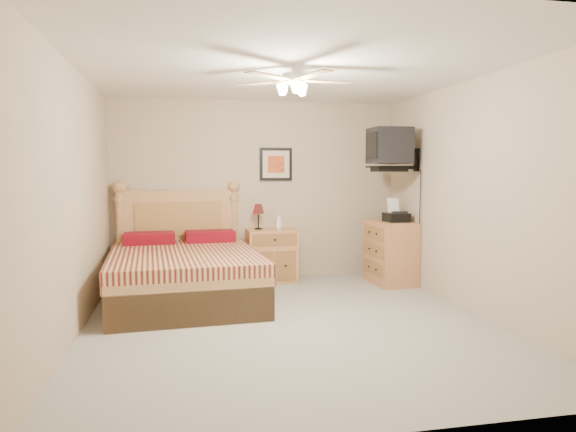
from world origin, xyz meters
name	(u,v)px	position (x,y,z in m)	size (l,w,h in m)	color
floor	(289,323)	(0.00, 0.00, 0.00)	(4.50, 4.50, 0.00)	gray
ceiling	(289,69)	(0.00, 0.00, 2.50)	(4.00, 4.50, 0.04)	white
wall_back	(257,191)	(0.00, 2.25, 1.25)	(4.00, 0.04, 2.50)	tan
wall_front	(371,221)	(0.00, -2.25, 1.25)	(4.00, 0.04, 2.50)	tan
wall_left	(73,201)	(-2.00, 0.00, 1.25)	(0.04, 4.50, 2.50)	tan
wall_right	(474,197)	(2.00, 0.00, 1.25)	(0.04, 4.50, 2.50)	tan
bed	(184,242)	(-1.02, 1.12, 0.70)	(1.65, 2.16, 1.40)	#AB7C4B
nightstand	(272,255)	(0.17, 2.00, 0.36)	(0.67, 0.50, 0.72)	#C07A49
table_lamp	(258,217)	(-0.01, 2.05, 0.90)	(0.19, 0.19, 0.35)	#541212
lotion_bottle	(279,221)	(0.27, 2.00, 0.83)	(0.08, 0.08, 0.22)	white
framed_picture	(276,164)	(0.27, 2.23, 1.62)	(0.46, 0.04, 0.46)	black
dresser	(391,252)	(1.73, 1.53, 0.42)	(0.50, 0.72, 0.85)	#AF693A
fax_machine	(396,210)	(1.77, 1.47, 1.00)	(0.29, 0.31, 0.31)	black
magazine_lower	(381,219)	(1.68, 1.81, 0.86)	(0.20, 0.26, 0.02)	beige
magazine_upper	(383,217)	(1.72, 1.83, 0.88)	(0.20, 0.27, 0.02)	gray
wall_tv	(400,149)	(1.75, 1.34, 1.81)	(0.56, 0.46, 0.58)	black
ceiling_fan	(294,80)	(0.00, -0.20, 2.36)	(1.14, 1.14, 0.28)	white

